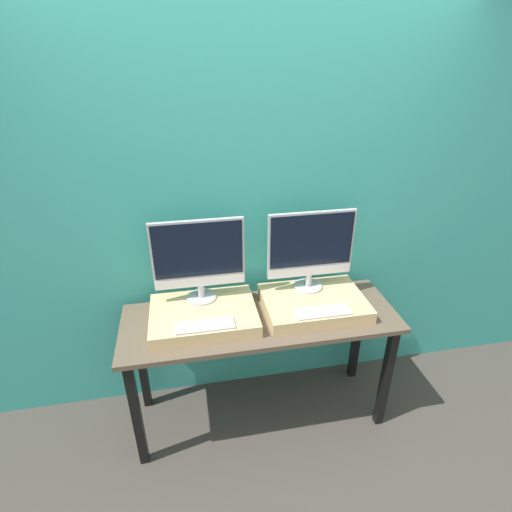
{
  "coord_description": "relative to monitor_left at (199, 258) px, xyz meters",
  "views": [
    {
      "loc": [
        -0.39,
        -1.6,
        2.21
      ],
      "look_at": [
        0.0,
        0.43,
        1.13
      ],
      "focal_mm": 28.0,
      "sensor_mm": 36.0,
      "label": 1
    }
  ],
  "objects": [
    {
      "name": "ground_plane",
      "position": [
        0.33,
        -0.43,
        -1.15
      ],
      "size": [
        12.0,
        12.0,
        0.0
      ],
      "primitive_type": "plane",
      "color": "#423D38"
    },
    {
      "name": "wooden_riser_right",
      "position": [
        0.67,
        -0.12,
        -0.31
      ],
      "size": [
        0.61,
        0.44,
        0.08
      ],
      "color": "#D6B77F",
      "rests_on": "workbench"
    },
    {
      "name": "wooden_riser_left",
      "position": [
        0.0,
        -0.12,
        -0.31
      ],
      "size": [
        0.61,
        0.44,
        0.08
      ],
      "color": "#D6B77F",
      "rests_on": "workbench"
    },
    {
      "name": "keyboard_left",
      "position": [
        0.0,
        -0.28,
        -0.27
      ],
      "size": [
        0.32,
        0.11,
        0.01
      ],
      "color": "silver",
      "rests_on": "wooden_riser_left"
    },
    {
      "name": "keyboard_right",
      "position": [
        0.67,
        -0.28,
        -0.27
      ],
      "size": [
        0.32,
        0.11,
        0.01
      ],
      "color": "silver",
      "rests_on": "wooden_riser_right"
    },
    {
      "name": "monitor_right",
      "position": [
        0.67,
        0.0,
        0.0
      ],
      "size": [
        0.53,
        0.18,
        0.5
      ],
      "color": "#B2B2B7",
      "rests_on": "wooden_riser_right"
    },
    {
      "name": "wall_back",
      "position": [
        0.33,
        0.2,
        0.15
      ],
      "size": [
        8.0,
        0.04,
        2.6
      ],
      "color": "teal",
      "rests_on": "ground_plane"
    },
    {
      "name": "workbench",
      "position": [
        0.33,
        -0.15,
        -0.45
      ],
      "size": [
        1.62,
        0.56,
        0.8
      ],
      "color": "brown",
      "rests_on": "ground_plane"
    },
    {
      "name": "monitor_left",
      "position": [
        0.0,
        0.0,
        0.0
      ],
      "size": [
        0.53,
        0.18,
        0.5
      ],
      "color": "#B2B2B7",
      "rests_on": "wooden_riser_left"
    }
  ]
}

